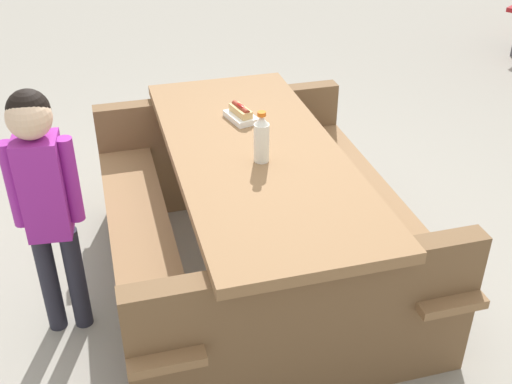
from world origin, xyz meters
name	(u,v)px	position (x,y,z in m)	size (l,w,h in m)	color
ground_plane	(256,278)	(0.00, 0.00, 0.00)	(30.00, 30.00, 0.00)	gray
picnic_table	(256,206)	(0.00, 0.00, 0.44)	(2.10, 1.82, 0.75)	olive
soda_bottle	(262,139)	(-0.10, 0.03, 0.86)	(0.07, 0.07, 0.24)	silver
hotdog_tray	(241,114)	(0.32, -0.10, 0.78)	(0.18, 0.11, 0.08)	white
child_in_coat	(44,188)	(0.15, 0.92, 0.75)	(0.22, 0.28, 1.18)	#262633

